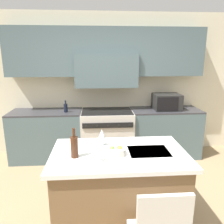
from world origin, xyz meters
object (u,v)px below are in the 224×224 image
range_stove (107,134)px  wine_bottle (74,146)px  fruit_bowl (116,151)px  microwave (167,102)px  oil_bottle_on_counter (66,108)px  wine_glass_near (100,149)px  wine_glass_far (102,134)px

range_stove → wine_bottle: (-0.42, -1.87, 0.57)m
range_stove → fruit_bowl: (0.00, -1.85, 0.49)m
microwave → fruit_bowl: size_ratio=2.44×
wine_bottle → oil_bottle_on_counter: wine_bottle is taller
wine_glass_near → range_stove: bearing=85.3°
range_stove → oil_bottle_on_counter: (-0.74, -0.06, 0.54)m
microwave → wine_glass_far: 2.05m
wine_glass_near → wine_glass_far: size_ratio=1.00×
wine_glass_far → oil_bottle_on_counter: 1.65m
microwave → wine_bottle: (-1.55, -1.89, -0.04)m
microwave → fruit_bowl: (-1.13, -1.86, -0.12)m
microwave → wine_glass_far: microwave is taller
oil_bottle_on_counter → wine_bottle: bearing=-79.9°
wine_glass_near → fruit_bowl: wine_glass_near is taller
wine_bottle → oil_bottle_on_counter: size_ratio=1.42×
wine_glass_near → wine_bottle: bearing=156.6°
range_stove → microwave: 1.28m
range_stove → wine_glass_near: bearing=-94.7°
fruit_bowl → oil_bottle_on_counter: (-0.74, 1.79, 0.06)m
wine_glass_far → wine_glass_near: bearing=-94.0°
fruit_bowl → oil_bottle_on_counter: bearing=112.6°
wine_bottle → wine_glass_far: bearing=45.1°
microwave → wine_glass_near: 2.39m
oil_bottle_on_counter → microwave: bearing=2.3°
range_stove → wine_glass_far: (-0.14, -1.59, 0.58)m
wine_bottle → microwave: bearing=50.7°
wine_glass_far → fruit_bowl: wine_glass_far is taller
microwave → wine_bottle: bearing=-129.3°
microwave → oil_bottle_on_counter: size_ratio=2.27×
fruit_bowl → oil_bottle_on_counter: 1.94m
oil_bottle_on_counter → wine_glass_near: bearing=-73.3°
wine_glass_near → wine_glass_far: same height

